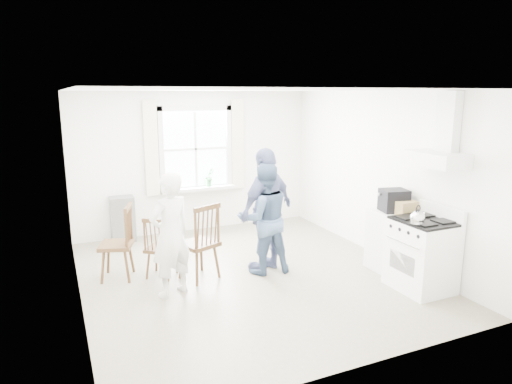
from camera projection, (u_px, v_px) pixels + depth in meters
name	position (u px, v px, depth m)	size (l,w,h in m)	color
room_shell	(248.00, 187.00, 6.27)	(4.62, 5.12, 2.64)	gray
window_assembly	(196.00, 154.00, 8.42)	(1.88, 0.24, 1.70)	white
range_hood	(440.00, 146.00, 5.77)	(0.45, 0.76, 0.94)	silver
shelf_unit	(123.00, 219.00, 7.98)	(0.40, 0.30, 0.80)	slate
gas_stove	(422.00, 254.00, 6.01)	(0.68, 0.76, 1.12)	white
kettle	(417.00, 218.00, 5.67)	(0.18, 0.18, 0.25)	silver
low_cabinet	(390.00, 240.00, 6.67)	(0.50, 0.55, 0.90)	silver
stereo_stack	(394.00, 200.00, 6.51)	(0.42, 0.40, 0.32)	black
cardboard_box	(406.00, 208.00, 6.37)	(0.29, 0.21, 0.19)	#A3864F
windsor_chair_a	(204.00, 234.00, 6.23)	(0.60, 0.60, 1.10)	#402814
windsor_chair_b	(158.00, 242.00, 6.31)	(0.52, 0.52, 0.90)	#402814
windsor_chair_c	(124.00, 234.00, 6.33)	(0.56, 0.57, 1.06)	#402814
person_left	(170.00, 235.00, 5.76)	(0.59, 0.59, 1.61)	white
person_mid	(264.00, 219.00, 6.51)	(0.78, 0.78, 1.61)	#445C7F
person_right	(267.00, 210.00, 6.59)	(1.06, 1.06, 1.81)	navy
potted_plant	(210.00, 177.00, 8.53)	(0.19, 0.19, 0.35)	#377C40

